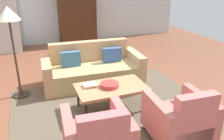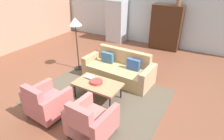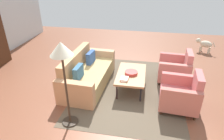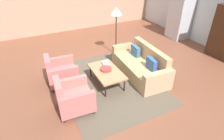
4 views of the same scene
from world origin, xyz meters
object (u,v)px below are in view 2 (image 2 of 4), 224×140
(cabinet, at_px, (166,28))
(floor_lamp, at_px, (75,27))
(armchair_left, at_px, (46,103))
(refrigerator, at_px, (117,21))
(coffee_table, at_px, (98,85))
(armchair_right, at_px, (90,123))
(vase_tall, at_px, (179,1))
(fruit_bowl, at_px, (96,82))
(book_stack, at_px, (89,77))
(couch, at_px, (119,70))

(cabinet, xyz_separation_m, floor_lamp, (-1.94, -3.33, 0.54))
(armchair_left, bearing_deg, refrigerator, 106.60)
(coffee_table, xyz_separation_m, armchair_right, (0.60, -1.17, -0.05))
(vase_tall, relative_size, refrigerator, 0.17)
(vase_tall, bearing_deg, refrigerator, -177.80)
(armchair_right, height_order, floor_lamp, floor_lamp)
(fruit_bowl, height_order, cabinet, cabinet)
(coffee_table, xyz_separation_m, floor_lamp, (-1.49, 1.08, 1.05))
(book_stack, bearing_deg, floor_lamp, 140.46)
(armchair_right, relative_size, cabinet, 0.49)
(couch, bearing_deg, coffee_table, 92.88)
(armchair_right, height_order, fruit_bowl, armchair_right)
(coffee_table, bearing_deg, cabinet, 84.23)
(floor_lamp, bearing_deg, vase_tall, 55.46)
(couch, xyz_separation_m, cabinet, (0.44, 3.22, 0.61))
(fruit_bowl, xyz_separation_m, vase_tall, (0.83, 4.41, 1.49))
(fruit_bowl, bearing_deg, couch, 88.30)
(armchair_left, xyz_separation_m, floor_lamp, (-0.89, 2.24, 1.10))
(armchair_right, relative_size, fruit_bowl, 2.78)
(armchair_left, height_order, vase_tall, vase_tall)
(armchair_right, distance_m, book_stack, 1.61)
(coffee_table, height_order, floor_lamp, floor_lamp)
(armchair_left, bearing_deg, fruit_bowl, 68.06)
(fruit_bowl, distance_m, refrigerator, 4.68)
(couch, bearing_deg, book_stack, 74.71)
(cabinet, distance_m, refrigerator, 2.25)
(armchair_left, distance_m, fruit_bowl, 1.31)
(book_stack, bearing_deg, refrigerator, 109.19)
(fruit_bowl, distance_m, book_stack, 0.34)
(couch, bearing_deg, armchair_left, 78.58)
(fruit_bowl, distance_m, floor_lamp, 2.06)
(couch, height_order, book_stack, couch)
(book_stack, bearing_deg, coffee_table, -20.63)
(couch, distance_m, vase_tall, 3.71)
(fruit_bowl, distance_m, vase_tall, 4.72)
(armchair_left, xyz_separation_m, cabinet, (1.05, 5.58, 0.56))
(refrigerator, bearing_deg, coffee_table, -67.32)
(cabinet, distance_m, floor_lamp, 3.89)
(cabinet, bearing_deg, book_stack, -100.48)
(coffee_table, height_order, refrigerator, refrigerator)
(armchair_right, xyz_separation_m, book_stack, (-0.94, 1.30, 0.12))
(fruit_bowl, bearing_deg, book_stack, 157.56)
(coffee_table, xyz_separation_m, cabinet, (0.45, 4.41, 0.50))
(armchair_left, height_order, fruit_bowl, armchair_left)
(armchair_right, bearing_deg, vase_tall, 91.46)
(armchair_left, relative_size, cabinet, 0.49)
(couch, xyz_separation_m, coffee_table, (-0.00, -1.19, 0.11))
(armchair_right, height_order, vase_tall, vase_tall)
(coffee_table, distance_m, refrigerator, 4.70)
(armchair_right, distance_m, cabinet, 5.61)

